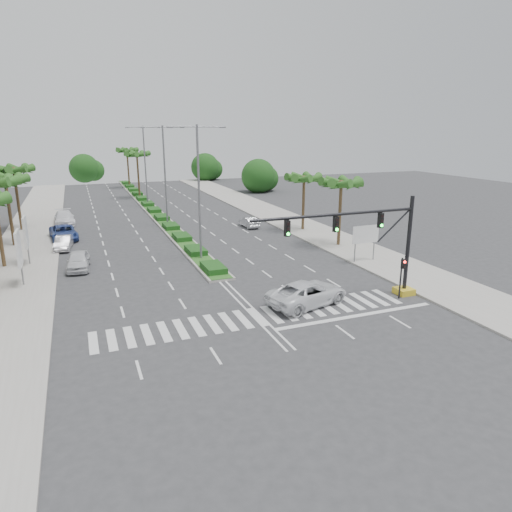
{
  "coord_description": "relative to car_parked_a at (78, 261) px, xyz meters",
  "views": [
    {
      "loc": [
        -10.02,
        -25.19,
        11.7
      ],
      "look_at": [
        1.3,
        3.58,
        3.0
      ],
      "focal_mm": 32.0,
      "sensor_mm": 36.0,
      "label": 1
    }
  ],
  "objects": [
    {
      "name": "car_parked_a",
      "position": [
        0.0,
        0.0,
        0.0
      ],
      "size": [
        2.13,
        4.62,
        1.53
      ],
      "primitive_type": "imported",
      "rotation": [
        0.0,
        0.0,
        -0.07
      ],
      "color": "silver",
      "rests_on": "ground"
    },
    {
      "name": "palm_left_end",
      "position": [
        -6.01,
        18.82,
        6.12
      ],
      "size": [
        4.57,
        4.68,
        7.75
      ],
      "color": "brown",
      "rests_on": "ground"
    },
    {
      "name": "palm_median_a",
      "position": [
        10.49,
        39.82,
        6.4
      ],
      "size": [
        4.57,
        4.68,
        8.05
      ],
      "color": "brown",
      "rests_on": "ground"
    },
    {
      "name": "pedestrian_signal",
      "position": [
        21.09,
        -15.85,
        1.28
      ],
      "size": [
        0.28,
        0.36,
        3.0
      ],
      "color": "black",
      "rests_on": "ground"
    },
    {
      "name": "ground",
      "position": [
        10.49,
        -15.18,
        -0.77
      ],
      "size": [
        160.0,
        160.0,
        0.0
      ],
      "primitive_type": "plane",
      "color": "#333335",
      "rests_on": "ground"
    },
    {
      "name": "streetlight_mid",
      "position": [
        10.49,
        14.82,
        6.04
      ],
      "size": [
        5.1,
        0.25,
        12.0
      ],
      "color": "slate",
      "rests_on": "ground"
    },
    {
      "name": "car_parked_c",
      "position": [
        -1.31,
        12.1,
        0.01
      ],
      "size": [
        3.22,
        5.85,
        1.55
      ],
      "primitive_type": "imported",
      "rotation": [
        0.0,
        0.0,
        0.12
      ],
      "color": "#2F4790",
      "rests_on": "ground"
    },
    {
      "name": "car_crossing",
      "position": [
        14.45,
        -14.42,
        0.06
      ],
      "size": [
        6.51,
        4.31,
        1.66
      ],
      "primitive_type": "imported",
      "rotation": [
        0.0,
        0.0,
        1.85
      ],
      "color": "white",
      "rests_on": "ground"
    },
    {
      "name": "palm_median_b",
      "position": [
        10.49,
        54.82,
        6.4
      ],
      "size": [
        4.57,
        4.68,
        8.05
      ],
      "color": "brown",
      "rests_on": "ground"
    },
    {
      "name": "footpath_right",
      "position": [
        25.69,
        4.82,
        -0.69
      ],
      "size": [
        6.0,
        120.0,
        0.15
      ],
      "primitive_type": "cube",
      "color": "gray",
      "rests_on": "ground"
    },
    {
      "name": "footpath_left",
      "position": [
        -4.71,
        4.82,
        -0.69
      ],
      "size": [
        6.0,
        120.0,
        0.15
      ],
      "primitive_type": "cube",
      "color": "gray",
      "rests_on": "ground"
    },
    {
      "name": "streetlight_far",
      "position": [
        10.49,
        30.82,
        6.04
      ],
      "size": [
        5.1,
        0.25,
        12.0
      ],
      "color": "slate",
      "rests_on": "ground"
    },
    {
      "name": "palm_right_near",
      "position": [
        24.99,
        -1.18,
        5.44
      ],
      "size": [
        4.57,
        4.68,
        7.05
      ],
      "color": "brown",
      "rests_on": "ground"
    },
    {
      "name": "car_parked_b",
      "position": [
        -1.28,
        7.69,
        -0.1
      ],
      "size": [
        1.88,
        4.2,
        1.34
      ],
      "primitive_type": "imported",
      "rotation": [
        0.0,
        0.0,
        -0.12
      ],
      "color": "#BCBBC0",
      "rests_on": "ground"
    },
    {
      "name": "median",
      "position": [
        10.49,
        29.82,
        -0.67
      ],
      "size": [
        2.2,
        75.0,
        0.2
      ],
      "primitive_type": "cube",
      "color": "gray",
      "rests_on": "ground"
    },
    {
      "name": "billboard_far",
      "position": [
        -4.01,
        2.82,
        2.19
      ],
      "size": [
        0.18,
        2.1,
        4.35
      ],
      "color": "slate",
      "rests_on": "ground"
    },
    {
      "name": "streetlight_near",
      "position": [
        10.49,
        -1.18,
        6.04
      ],
      "size": [
        5.1,
        0.25,
        12.0
      ],
      "color": "slate",
      "rests_on": "ground"
    },
    {
      "name": "direction_sign",
      "position": [
        23.99,
        -7.18,
        1.68
      ],
      "size": [
        2.7,
        0.11,
        3.4
      ],
      "color": "slate",
      "rests_on": "ground"
    },
    {
      "name": "car_right",
      "position": [
        19.7,
        10.84,
        -0.13
      ],
      "size": [
        1.49,
        3.9,
        1.27
      ],
      "primitive_type": "imported",
      "rotation": [
        0.0,
        0.0,
        3.18
      ],
      "color": "#B6B5BB",
      "rests_on": "ground"
    },
    {
      "name": "median_grass",
      "position": [
        10.49,
        29.82,
        -0.55
      ],
      "size": [
        1.8,
        75.0,
        0.04
      ],
      "primitive_type": "cube",
      "color": "#266121",
      "rests_on": "median"
    },
    {
      "name": "car_parked_d",
      "position": [
        -1.31,
        20.79,
        0.06
      ],
      "size": [
        2.62,
        5.79,
        1.65
      ],
      "primitive_type": "imported",
      "rotation": [
        0.0,
        0.0,
        0.06
      ],
      "color": "white",
      "rests_on": "ground"
    },
    {
      "name": "palm_left_far",
      "position": [
        -6.01,
        10.82,
        5.73
      ],
      "size": [
        4.57,
        4.68,
        7.35
      ],
      "color": "brown",
      "rests_on": "ground"
    },
    {
      "name": "signal_gantry",
      "position": [
        19.76,
        -15.18,
        2.69
      ],
      "size": [
        12.6,
        1.2,
        7.2
      ],
      "color": "gold",
      "rests_on": "ground"
    },
    {
      "name": "billboard_near",
      "position": [
        -4.01,
        -3.18,
        2.19
      ],
      "size": [
        0.18,
        2.1,
        4.35
      ],
      "color": "slate",
      "rests_on": "ground"
    },
    {
      "name": "palm_right_far",
      "position": [
        24.99,
        6.82,
        5.15
      ],
      "size": [
        4.57,
        4.68,
        6.75
      ],
      "color": "brown",
      "rests_on": "ground"
    }
  ]
}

